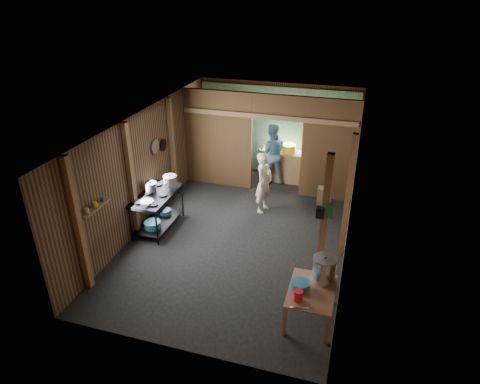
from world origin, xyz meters
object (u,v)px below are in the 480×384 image
(yellow_tub, at_px, (289,148))
(stove_pot_large, at_px, (170,182))
(gas_range, at_px, (158,211))
(cook, at_px, (264,183))
(stock_pot, at_px, (324,270))
(prep_table, at_px, (310,304))
(pink_bucket, at_px, (298,295))

(yellow_tub, bearing_deg, stove_pot_large, -126.31)
(gas_range, height_order, cook, cook)
(gas_range, relative_size, stove_pot_large, 4.53)
(cook, bearing_deg, yellow_tub, 5.35)
(stock_pot, bearing_deg, gas_range, 157.62)
(prep_table, bearing_deg, yellow_tub, 104.93)
(stove_pot_large, distance_m, cook, 2.21)
(stock_pot, height_order, yellow_tub, yellow_tub)
(gas_range, relative_size, prep_table, 1.41)
(stove_pot_large, height_order, yellow_tub, stove_pot_large)
(gas_range, bearing_deg, stove_pot_large, 66.90)
(prep_table, xyz_separation_m, cook, (-1.62, 3.35, 0.45))
(prep_table, height_order, stock_pot, stock_pot)
(gas_range, distance_m, prep_table, 4.17)
(prep_table, bearing_deg, stove_pot_large, 147.11)
(gas_range, bearing_deg, cook, 34.89)
(prep_table, height_order, yellow_tub, yellow_tub)
(prep_table, xyz_separation_m, stove_pot_large, (-3.54, 2.29, 0.69))
(stove_pot_large, relative_size, pink_bucket, 1.82)
(gas_range, relative_size, pink_bucket, 8.27)
(cook, bearing_deg, prep_table, -141.82)
(cook, bearing_deg, gas_range, 137.26)
(stove_pot_large, bearing_deg, gas_range, -113.10)
(stove_pot_large, relative_size, yellow_tub, 0.80)
(gas_range, xyz_separation_m, prep_table, (3.71, -1.89, -0.12))
(stock_pot, relative_size, cook, 0.31)
(gas_range, distance_m, stove_pot_large, 0.71)
(gas_range, distance_m, stock_pot, 4.19)
(cook, bearing_deg, stock_pot, -137.54)
(yellow_tub, bearing_deg, cook, -97.02)
(yellow_tub, bearing_deg, gas_range, -124.91)
(stove_pot_large, distance_m, pink_bucket, 4.25)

